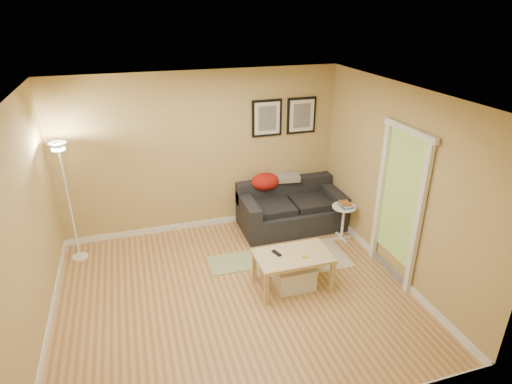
% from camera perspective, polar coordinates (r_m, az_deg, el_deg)
% --- Properties ---
extents(floor, '(4.50, 4.50, 0.00)m').
position_cam_1_polar(floor, '(5.72, -2.84, -13.75)').
color(floor, tan).
rests_on(floor, ground).
extents(ceiling, '(4.50, 4.50, 0.00)m').
position_cam_1_polar(ceiling, '(4.60, -3.52, 12.71)').
color(ceiling, white).
rests_on(ceiling, wall_back).
extents(wall_back, '(4.50, 0.00, 4.50)m').
position_cam_1_polar(wall_back, '(6.83, -7.30, 5.15)').
color(wall_back, tan).
rests_on(wall_back, ground).
extents(wall_front, '(4.50, 0.00, 4.50)m').
position_cam_1_polar(wall_front, '(3.42, 5.49, -16.32)').
color(wall_front, tan).
rests_on(wall_front, ground).
extents(wall_left, '(0.00, 4.00, 4.00)m').
position_cam_1_polar(wall_left, '(5.05, -28.83, -5.08)').
color(wall_left, tan).
rests_on(wall_left, ground).
extents(wall_right, '(0.00, 4.00, 4.00)m').
position_cam_1_polar(wall_right, '(5.92, 18.47, 0.96)').
color(wall_right, tan).
rests_on(wall_right, ground).
extents(baseboard_back, '(4.50, 0.02, 0.10)m').
position_cam_1_polar(baseboard_back, '(7.33, -6.77, -4.14)').
color(baseboard_back, white).
rests_on(baseboard_back, ground).
extents(baseboard_left, '(0.02, 4.00, 0.10)m').
position_cam_1_polar(baseboard_left, '(5.71, -26.13, -16.12)').
color(baseboard_left, white).
rests_on(baseboard_left, ground).
extents(baseboard_right, '(0.02, 4.00, 0.10)m').
position_cam_1_polar(baseboard_right, '(6.49, 16.93, -9.23)').
color(baseboard_right, white).
rests_on(baseboard_right, ground).
extents(sofa, '(1.70, 0.90, 0.75)m').
position_cam_1_polar(sofa, '(7.12, 4.78, -1.98)').
color(sofa, black).
rests_on(sofa, ground).
extents(red_throw, '(0.48, 0.36, 0.28)m').
position_cam_1_polar(red_throw, '(7.07, 1.26, 1.42)').
color(red_throw, red).
rests_on(red_throw, sofa).
extents(plaid_throw, '(0.45, 0.32, 0.10)m').
position_cam_1_polar(plaid_throw, '(7.22, 4.16, 1.95)').
color(plaid_throw, tan).
rests_on(plaid_throw, sofa).
extents(framed_print_left, '(0.50, 0.04, 0.60)m').
position_cam_1_polar(framed_print_left, '(6.92, 1.47, 9.91)').
color(framed_print_left, black).
rests_on(framed_print_left, wall_back).
extents(framed_print_right, '(0.50, 0.04, 0.60)m').
position_cam_1_polar(framed_print_right, '(7.13, 6.12, 10.21)').
color(framed_print_right, black).
rests_on(framed_print_right, wall_back).
extents(area_rug, '(1.25, 0.85, 0.01)m').
position_cam_1_polar(area_rug, '(6.46, 6.49, -8.80)').
color(area_rug, beige).
rests_on(area_rug, ground).
extents(green_runner, '(0.70, 0.50, 0.01)m').
position_cam_1_polar(green_runner, '(6.33, -3.14, -9.46)').
color(green_runner, '#668C4C').
rests_on(green_runner, ground).
extents(coffee_table, '(1.03, 0.68, 0.49)m').
position_cam_1_polar(coffee_table, '(5.76, 4.92, -10.47)').
color(coffee_table, tan).
rests_on(coffee_table, ground).
extents(remote_control, '(0.10, 0.17, 0.02)m').
position_cam_1_polar(remote_control, '(5.62, 2.78, -8.21)').
color(remote_control, black).
rests_on(remote_control, coffee_table).
extents(tape_roll, '(0.07, 0.07, 0.03)m').
position_cam_1_polar(tape_roll, '(5.58, 6.57, -8.56)').
color(tape_roll, yellow).
rests_on(tape_roll, coffee_table).
extents(storage_bin, '(0.53, 0.38, 0.32)m').
position_cam_1_polar(storage_bin, '(5.79, 5.16, -11.27)').
color(storage_bin, white).
rests_on(storage_bin, ground).
extents(side_table, '(0.38, 0.38, 0.58)m').
position_cam_1_polar(side_table, '(6.92, 11.59, -4.06)').
color(side_table, white).
rests_on(side_table, ground).
extents(book_stack, '(0.20, 0.25, 0.07)m').
position_cam_1_polar(book_stack, '(6.77, 11.95, -1.64)').
color(book_stack, teal).
rests_on(book_stack, side_table).
extents(floor_lamp, '(0.24, 0.24, 1.81)m').
position_cam_1_polar(floor_lamp, '(6.57, -23.75, -1.81)').
color(floor_lamp, white).
rests_on(floor_lamp, ground).
extents(doorway, '(0.12, 1.01, 2.13)m').
position_cam_1_polar(doorway, '(5.89, 18.53, -2.10)').
color(doorway, white).
rests_on(doorway, ground).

